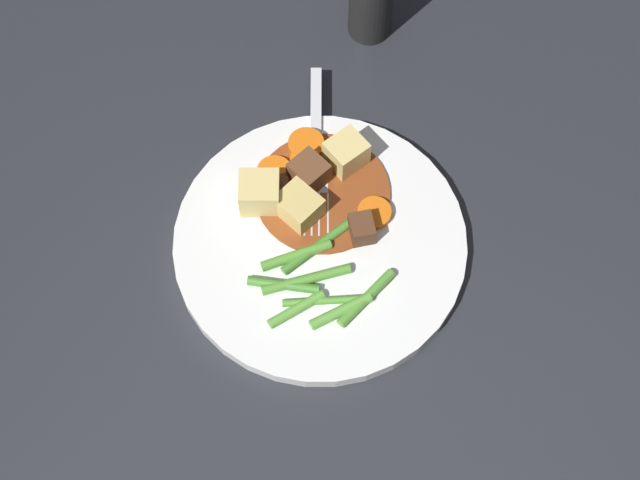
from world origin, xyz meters
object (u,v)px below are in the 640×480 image
potato_chunk_1 (260,193)px  fork (316,155)px  carrot_slice_0 (306,146)px  potato_chunk_0 (348,154)px  carrot_slice_1 (304,162)px  meat_chunk_0 (362,229)px  meat_chunk_2 (279,190)px  potato_chunk_2 (299,207)px  carrot_slice_2 (374,213)px  meat_chunk_1 (309,173)px  dinner_plate (320,244)px  carrot_slice_3 (275,173)px

potato_chunk_1 → fork: potato_chunk_1 is taller
carrot_slice_0 → potato_chunk_0: size_ratio=1.01×
carrot_slice_1 → meat_chunk_0: (-0.05, -0.07, 0.00)m
potato_chunk_0 → meat_chunk_2: bearing=134.5°
potato_chunk_2 → meat_chunk_2: (0.01, 0.02, -0.01)m
carrot_slice_2 → fork: 0.08m
meat_chunk_1 → fork: bearing=4.0°
potato_chunk_1 → potato_chunk_2: 0.04m
carrot_slice_1 → fork: (0.01, -0.01, -0.00)m
dinner_plate → meat_chunk_2: (0.03, 0.05, 0.02)m
carrot_slice_0 → meat_chunk_2: (-0.05, 0.01, 0.00)m
dinner_plate → carrot_slice_3: bearing=48.9°
dinner_plate → carrot_slice_1: 0.08m
potato_chunk_1 → fork: bearing=-29.4°
carrot_slice_0 → fork: (-0.00, -0.01, -0.00)m
carrot_slice_3 → potato_chunk_0: potato_chunk_0 is taller
carrot_slice_0 → fork: size_ratio=0.19×
carrot_slice_2 → meat_chunk_2: bearing=93.0°
carrot_slice_1 → carrot_slice_3: size_ratio=0.78×
carrot_slice_3 → potato_chunk_1: size_ratio=0.90×
potato_chunk_0 → potato_chunk_1: bearing=133.7°
carrot_slice_1 → meat_chunk_2: size_ratio=1.12×
meat_chunk_1 → carrot_slice_2: bearing=-104.2°
carrot_slice_0 → potato_chunk_2: size_ratio=0.93×
dinner_plate → meat_chunk_1: bearing=26.1°
meat_chunk_0 → fork: bearing=43.5°
meat_chunk_1 → fork: meat_chunk_1 is taller
carrot_slice_2 → potato_chunk_2: bearing=105.6°
carrot_slice_0 → carrot_slice_1: 0.02m
carrot_slice_2 → potato_chunk_1: (-0.02, 0.10, 0.01)m
fork → potato_chunk_2: bearing=-177.2°
meat_chunk_1 → potato_chunk_1: bearing=132.7°
carrot_slice_1 → potato_chunk_1: potato_chunk_1 is taller
meat_chunk_0 → meat_chunk_2: size_ratio=1.09×
potato_chunk_2 → meat_chunk_2: bearing=59.5°
carrot_slice_3 → meat_chunk_1: size_ratio=1.07×
carrot_slice_2 → potato_chunk_0: 0.06m
carrot_slice_0 → potato_chunk_2: (-0.06, -0.01, 0.01)m
potato_chunk_1 → fork: 0.07m
potato_chunk_2 → meat_chunk_0: 0.06m
fork → meat_chunk_0: bearing=-136.5°
dinner_plate → carrot_slice_1: carrot_slice_1 is taller
meat_chunk_2 → dinner_plate: bearing=-124.3°
potato_chunk_2 → meat_chunk_2: potato_chunk_2 is taller
potato_chunk_0 → potato_chunk_1: size_ratio=0.93×
carrot_slice_0 → carrot_slice_2: bearing=-121.3°
carrot_slice_3 → potato_chunk_2: 0.05m
meat_chunk_2 → fork: bearing=-22.6°
dinner_plate → fork: fork is taller
carrot_slice_3 → fork: 0.04m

